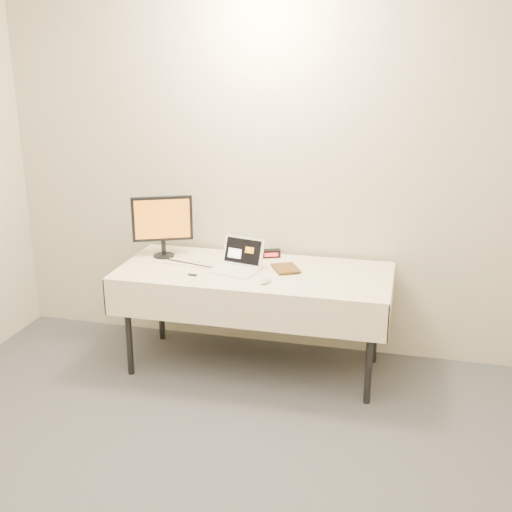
% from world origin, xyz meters
% --- Properties ---
extents(back_wall, '(4.00, 0.10, 2.70)m').
position_xyz_m(back_wall, '(0.00, 2.50, 1.35)').
color(back_wall, beige).
rests_on(back_wall, ground).
extents(table, '(1.86, 0.81, 0.74)m').
position_xyz_m(table, '(0.00, 2.05, 0.68)').
color(table, black).
rests_on(table, ground).
extents(laptop, '(0.36, 0.34, 0.21)m').
position_xyz_m(laptop, '(-0.11, 2.03, 0.79)').
color(laptop, white).
rests_on(laptop, table).
extents(monitor, '(0.41, 0.20, 0.45)m').
position_xyz_m(monitor, '(-0.71, 2.19, 1.00)').
color(monitor, black).
rests_on(monitor, table).
extents(book, '(0.15, 0.09, 0.21)m').
position_xyz_m(book, '(0.14, 2.06, 0.84)').
color(book, brown).
rests_on(book, table).
extents(alarm_clock, '(0.15, 0.10, 0.06)m').
position_xyz_m(alarm_clock, '(0.05, 2.35, 0.77)').
color(alarm_clock, black).
rests_on(alarm_clock, table).
extents(clicker, '(0.08, 0.11, 0.02)m').
position_xyz_m(clicker, '(0.13, 1.82, 0.75)').
color(clicker, '#B8B8BB').
rests_on(clicker, table).
extents(paper_form, '(0.21, 0.31, 0.00)m').
position_xyz_m(paper_form, '(0.40, 1.95, 0.74)').
color(paper_form, '#C2E5B6').
rests_on(paper_form, table).
extents(usb_dongle, '(0.06, 0.02, 0.01)m').
position_xyz_m(usb_dongle, '(-0.37, 1.84, 0.74)').
color(usb_dongle, black).
rests_on(usb_dongle, table).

